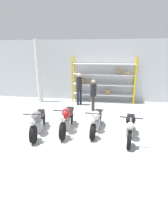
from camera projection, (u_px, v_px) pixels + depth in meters
name	position (u px, v px, depth m)	size (l,w,h in m)	color
ground_plane	(82.00, 133.00, 6.64)	(30.00, 30.00, 0.00)	#B2B7B7
back_wall	(95.00, 71.00, 10.63)	(30.00, 0.08, 3.60)	silver
shelving_rack	(103.00, 80.00, 10.37)	(3.72, 0.63, 2.64)	gold
support_pillar	(39.00, 72.00, 10.23)	(0.28, 0.28, 3.60)	silver
motorcycle_grey	(38.00, 122.00, 6.51)	(0.66, 2.10, 1.02)	black
motorcycle_red	(67.00, 118.00, 6.67)	(0.63, 2.08, 1.06)	black
motorcycle_white	(96.00, 121.00, 6.71)	(0.60, 2.02, 0.96)	black
motorcycle_black	(130.00, 126.00, 6.10)	(0.70, 2.05, 1.03)	black
person_browsing	(79.00, 86.00, 9.80)	(0.45, 0.45, 1.82)	#1E2338
person_near_rack	(93.00, 93.00, 8.87)	(0.33, 0.33, 1.61)	#38332D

